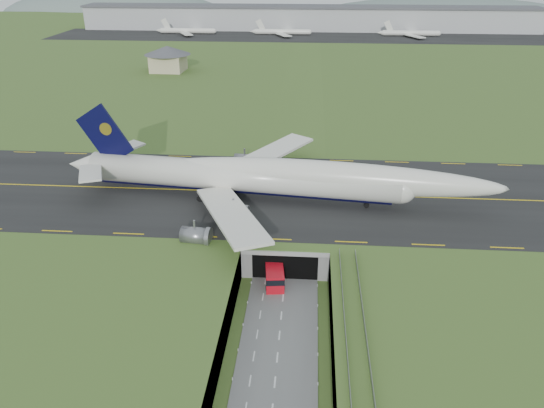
{
  "coord_description": "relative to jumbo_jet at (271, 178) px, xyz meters",
  "views": [
    {
      "loc": [
        3.8,
        -73.85,
        54.75
      ],
      "look_at": [
        -3.27,
        20.0,
        9.57
      ],
      "focal_mm": 35.0,
      "sensor_mm": 36.0,
      "label": 1
    }
  ],
  "objects": [
    {
      "name": "guideway",
      "position": [
        15.07,
        -48.21,
        -6.08
      ],
      "size": [
        3.0,
        53.0,
        7.05
      ],
      "color": "#A8A8A3",
      "rests_on": "ground"
    },
    {
      "name": "shuttle_tram",
      "position": [
        2.2,
        -22.02,
        -9.5
      ],
      "size": [
        4.21,
        8.91,
        3.48
      ],
      "rotation": [
        0.0,
        0.0,
        0.12
      ],
      "color": "red",
      "rests_on": "ground"
    },
    {
      "name": "airfield_deck",
      "position": [
        4.07,
        -29.1,
        -8.4
      ],
      "size": [
        800.0,
        800.0,
        6.0
      ],
      "primitive_type": "cube",
      "color": "gray",
      "rests_on": "ground"
    },
    {
      "name": "taxiway",
      "position": [
        4.07,
        3.9,
        -5.31
      ],
      "size": [
        800.0,
        44.0,
        0.18
      ],
      "primitive_type": "cube",
      "color": "black",
      "rests_on": "airfield_deck"
    },
    {
      "name": "distant_hills",
      "position": [
        68.45,
        400.9,
        -15.4
      ],
      "size": [
        700.0,
        91.0,
        60.0
      ],
      "color": "slate",
      "rests_on": "ground"
    },
    {
      "name": "jumbo_jet",
      "position": [
        0.0,
        0.0,
        0.0
      ],
      "size": [
        94.14,
        60.33,
        20.08
      ],
      "rotation": [
        0.0,
        0.0,
        -0.11
      ],
      "color": "silver",
      "rests_on": "ground"
    },
    {
      "name": "cargo_terminal",
      "position": [
        3.98,
        270.32,
        2.55
      ],
      "size": [
        320.0,
        67.0,
        15.6
      ],
      "color": "#B2B2B2",
      "rests_on": "ground"
    },
    {
      "name": "ground",
      "position": [
        4.07,
        -29.1,
        -11.4
      ],
      "size": [
        900.0,
        900.0,
        0.0
      ],
      "primitive_type": "plane",
      "color": "#435F26",
      "rests_on": "ground"
    },
    {
      "name": "service_building",
      "position": [
        -55.92,
        131.43,
        1.13
      ],
      "size": [
        20.88,
        20.88,
        11.02
      ],
      "rotation": [
        0.0,
        0.0,
        -0.03
      ],
      "color": "#C3B58C",
      "rests_on": "ground"
    },
    {
      "name": "tunnel_portal",
      "position": [
        4.07,
        -12.38,
        -8.07
      ],
      "size": [
        17.0,
        22.3,
        6.0
      ],
      "color": "gray",
      "rests_on": "ground"
    },
    {
      "name": "trench_road",
      "position": [
        4.07,
        -36.6,
        -11.3
      ],
      "size": [
        12.0,
        75.0,
        0.2
      ],
      "primitive_type": "cube",
      "color": "slate",
      "rests_on": "ground"
    }
  ]
}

